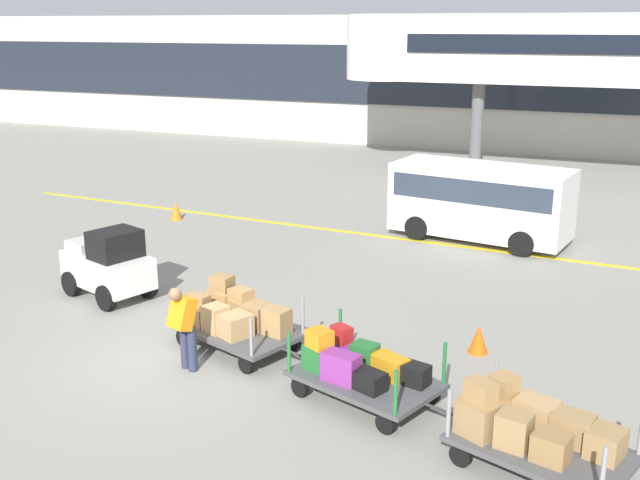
% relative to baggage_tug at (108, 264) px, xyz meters
% --- Properties ---
extents(ground_plane, '(120.00, 120.00, 0.00)m').
position_rel_baggage_tug_xyz_m(ground_plane, '(3.05, -2.18, -0.75)').
color(ground_plane, gray).
extents(apron_lead_line, '(21.71, 1.43, 0.01)m').
position_rel_baggage_tug_xyz_m(apron_lead_line, '(1.90, 7.12, -0.75)').
color(apron_lead_line, yellow).
rests_on(apron_lead_line, ground_plane).
extents(terminal_building, '(63.12, 2.51, 6.26)m').
position_rel_baggage_tug_xyz_m(terminal_building, '(3.05, 23.80, 2.38)').
color(terminal_building, '#BCB7AD').
rests_on(terminal_building, ground_plane).
extents(jet_bridge, '(17.43, 3.00, 6.21)m').
position_rel_baggage_tug_xyz_m(jet_bridge, '(6.97, 17.82, 4.11)').
color(jet_bridge, silver).
rests_on(jet_bridge, ground_plane).
extents(baggage_tug, '(2.34, 1.78, 1.58)m').
position_rel_baggage_tug_xyz_m(baggage_tug, '(0.00, 0.00, 0.00)').
color(baggage_tug, white).
rests_on(baggage_tug, ground_plane).
extents(baggage_cart_lead, '(3.07, 2.06, 1.20)m').
position_rel_baggage_tug_xyz_m(baggage_cart_lead, '(3.84, -1.26, -0.18)').
color(baggage_cart_lead, '#4C4C4F').
rests_on(baggage_cart_lead, ground_plane).
extents(baggage_cart_middle, '(3.07, 2.06, 1.11)m').
position_rel_baggage_tug_xyz_m(baggage_cart_middle, '(6.69, -2.28, -0.23)').
color(baggage_cart_middle, '#4C4C4F').
rests_on(baggage_cart_middle, ground_plane).
extents(baggage_cart_tail, '(3.07, 2.06, 1.20)m').
position_rel_baggage_tug_xyz_m(baggage_cart_tail, '(9.49, -3.19, -0.20)').
color(baggage_cart_tail, '#4C4C4F').
rests_on(baggage_cart_tail, ground_plane).
extents(baggage_handler, '(0.51, 0.53, 1.56)m').
position_rel_baggage_tug_xyz_m(baggage_handler, '(3.55, -2.50, 0.11)').
color(baggage_handler, '#2D334C').
rests_on(baggage_handler, ground_plane).
extents(shuttle_van, '(5.04, 2.64, 2.10)m').
position_rel_baggage_tug_xyz_m(shuttle_van, '(6.63, 7.71, 0.48)').
color(shuttle_van, white).
rests_on(shuttle_van, ground_plane).
extents(safety_cone_near, '(0.36, 0.36, 0.55)m').
position_rel_baggage_tug_xyz_m(safety_cone_near, '(-2.45, 6.36, -0.48)').
color(safety_cone_near, orange).
rests_on(safety_cone_near, ground_plane).
extents(safety_cone_far, '(0.36, 0.36, 0.55)m').
position_rel_baggage_tug_xyz_m(safety_cone_far, '(8.11, 0.20, -0.48)').
color(safety_cone_far, '#EA590F').
rests_on(safety_cone_far, ground_plane).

